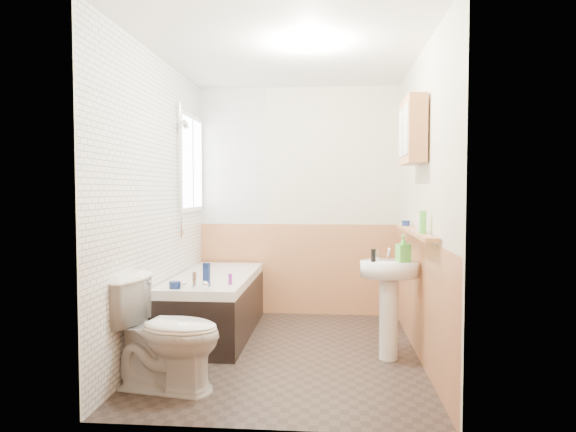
# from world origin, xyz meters

# --- Properties ---
(floor) EXTENTS (2.80, 2.80, 0.00)m
(floor) POSITION_xyz_m (0.00, 0.00, 0.00)
(floor) COLOR black
(floor) RESTS_ON ground
(ceiling) EXTENTS (2.80, 2.80, 0.00)m
(ceiling) POSITION_xyz_m (0.00, 0.00, 2.50)
(ceiling) COLOR white
(ceiling) RESTS_ON ground
(wall_back) EXTENTS (2.20, 0.02, 2.50)m
(wall_back) POSITION_xyz_m (0.00, 1.41, 1.25)
(wall_back) COLOR beige
(wall_back) RESTS_ON ground
(wall_front) EXTENTS (2.20, 0.02, 2.50)m
(wall_front) POSITION_xyz_m (0.00, -1.41, 1.25)
(wall_front) COLOR beige
(wall_front) RESTS_ON ground
(wall_left) EXTENTS (0.02, 2.80, 2.50)m
(wall_left) POSITION_xyz_m (-1.11, 0.00, 1.25)
(wall_left) COLOR beige
(wall_left) RESTS_ON ground
(wall_right) EXTENTS (0.02, 2.80, 2.50)m
(wall_right) POSITION_xyz_m (1.11, 0.00, 1.25)
(wall_right) COLOR beige
(wall_right) RESTS_ON ground
(wainscot_right) EXTENTS (0.01, 2.80, 1.00)m
(wainscot_right) POSITION_xyz_m (1.09, 0.00, 0.50)
(wainscot_right) COLOR tan
(wainscot_right) RESTS_ON wall_right
(wainscot_front) EXTENTS (2.20, 0.01, 1.00)m
(wainscot_front) POSITION_xyz_m (0.00, -1.39, 0.50)
(wainscot_front) COLOR tan
(wainscot_front) RESTS_ON wall_front
(wainscot_back) EXTENTS (2.20, 0.01, 1.00)m
(wainscot_back) POSITION_xyz_m (0.00, 1.39, 0.50)
(wainscot_back) COLOR tan
(wainscot_back) RESTS_ON wall_back
(tile_cladding_left) EXTENTS (0.01, 2.80, 2.50)m
(tile_cladding_left) POSITION_xyz_m (-1.09, 0.00, 1.25)
(tile_cladding_left) COLOR white
(tile_cladding_left) RESTS_ON wall_left
(tile_return_back) EXTENTS (0.75, 0.01, 1.50)m
(tile_return_back) POSITION_xyz_m (-0.73, 1.39, 1.75)
(tile_return_back) COLOR white
(tile_return_back) RESTS_ON wall_back
(window) EXTENTS (0.03, 0.79, 0.99)m
(window) POSITION_xyz_m (-1.06, 0.95, 1.65)
(window) COLOR white
(window) RESTS_ON wall_left
(bathtub) EXTENTS (0.70, 1.65, 0.71)m
(bathtub) POSITION_xyz_m (-0.73, 0.51, 0.30)
(bathtub) COLOR black
(bathtub) RESTS_ON floor
(shower_riser) EXTENTS (0.11, 0.09, 1.28)m
(shower_riser) POSITION_xyz_m (-1.04, 0.49, 1.67)
(shower_riser) COLOR silver
(shower_riser) RESTS_ON wall_left
(toilet) EXTENTS (0.86, 0.58, 0.78)m
(toilet) POSITION_xyz_m (-0.76, -0.85, 0.39)
(toilet) COLOR white
(toilet) RESTS_ON floor
(sink) EXTENTS (0.47, 0.38, 0.91)m
(sink) POSITION_xyz_m (0.84, -0.08, 0.57)
(sink) COLOR white
(sink) RESTS_ON floor
(pine_shelf) EXTENTS (0.10, 1.48, 0.03)m
(pine_shelf) POSITION_xyz_m (1.04, -0.08, 1.04)
(pine_shelf) COLOR tan
(pine_shelf) RESTS_ON wall_right
(medicine_cabinet) EXTENTS (0.15, 0.57, 0.52)m
(medicine_cabinet) POSITION_xyz_m (1.01, -0.07, 1.84)
(medicine_cabinet) COLOR tan
(medicine_cabinet) RESTS_ON wall_right
(foam_can) EXTENTS (0.07, 0.07, 0.17)m
(foam_can) POSITION_xyz_m (1.04, -0.44, 1.14)
(foam_can) COLOR #59C647
(foam_can) RESTS_ON pine_shelf
(green_bottle) EXTENTS (0.05, 0.05, 0.21)m
(green_bottle) POSITION_xyz_m (1.04, -0.30, 1.16)
(green_bottle) COLOR silver
(green_bottle) RESTS_ON pine_shelf
(black_jar) EXTENTS (0.09, 0.09, 0.05)m
(black_jar) POSITION_xyz_m (1.04, 0.42, 1.08)
(black_jar) COLOR navy
(black_jar) RESTS_ON pine_shelf
(soap_bottle) EXTENTS (0.15, 0.23, 0.10)m
(soap_bottle) POSITION_xyz_m (0.94, -0.13, 0.85)
(soap_bottle) COLOR #59C647
(soap_bottle) RESTS_ON sink
(clear_bottle) EXTENTS (0.04, 0.04, 0.10)m
(clear_bottle) POSITION_xyz_m (0.71, -0.14, 0.85)
(clear_bottle) COLOR black
(clear_bottle) RESTS_ON sink
(blue_gel) EXTENTS (0.06, 0.04, 0.19)m
(blue_gel) POSITION_xyz_m (-0.66, -0.09, 0.67)
(blue_gel) COLOR navy
(blue_gel) RESTS_ON bathtub
(cream_jar) EXTENTS (0.12, 0.12, 0.06)m
(cream_jar) POSITION_xyz_m (-0.90, -0.20, 0.60)
(cream_jar) COLOR navy
(cream_jar) RESTS_ON bathtub
(orange_bottle) EXTENTS (0.03, 0.03, 0.09)m
(orange_bottle) POSITION_xyz_m (-0.48, -0.00, 0.62)
(orange_bottle) COLOR purple
(orange_bottle) RESTS_ON bathtub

